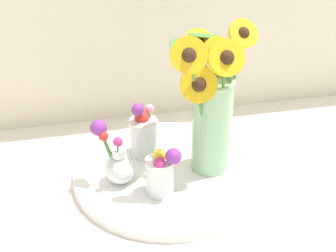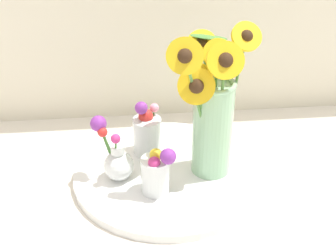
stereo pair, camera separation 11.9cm
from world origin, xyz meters
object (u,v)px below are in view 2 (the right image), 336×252
Objects in this scene: vase_small_center at (156,172)px; serving_tray at (168,173)px; vase_bulb_right at (116,158)px; vase_small_back at (147,132)px; mason_jar_sunflowers at (211,112)px.

serving_tray is at bearing 67.11° from vase_small_center.
vase_bulb_right is (-0.10, 0.07, -0.00)m from vase_small_center.
serving_tray is 0.13m from vase_small_back.
vase_small_center is 0.79× the size of vase_bulb_right.
mason_jar_sunflowers is (0.11, -0.01, 0.19)m from serving_tray.
vase_small_back is at bearing 52.40° from vase_bulb_right.
vase_small_back is (-0.01, 0.18, 0.00)m from vase_small_center.
mason_jar_sunflowers reaches higher than vase_bulb_right.
serving_tray is at bearing 8.41° from vase_bulb_right.
mason_jar_sunflowers is 0.20m from vase_small_center.
mason_jar_sunflowers is 2.96× the size of vase_small_center.
mason_jar_sunflowers is 2.50× the size of vase_small_back.
mason_jar_sunflowers is at bearing 28.18° from vase_small_center.
serving_tray is 0.16m from vase_bulb_right.
vase_bulb_right reaches higher than vase_small_center.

